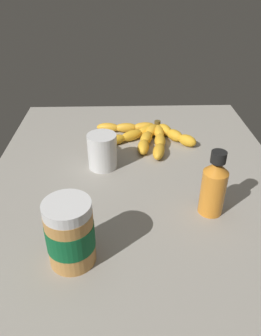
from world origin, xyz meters
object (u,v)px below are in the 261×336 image
Objects in this scene: peanut_butter_jar at (70,233)px; honey_bottle at (214,186)px; coffee_mug at (102,151)px; banana_bunch at (148,135)px.

honey_bottle is (13.11, -29.10, 0.41)cm from peanut_butter_jar.
honey_bottle is at bearing -128.53° from coffee_mug.
banana_bunch is 36.72cm from honey_bottle.
peanut_butter_jar is (-47.61, 17.69, 4.91)cm from banana_bunch.
banana_bunch is 20.18cm from coffee_mug.
honey_bottle is 31.92cm from coffee_mug.
peanut_butter_jar is at bearing 114.26° from honey_bottle.
honey_bottle is at bearing -161.71° from banana_bunch.
banana_bunch is 2.05× the size of honey_bottle.
peanut_butter_jar is at bearing 159.61° from banana_bunch.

